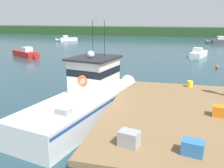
# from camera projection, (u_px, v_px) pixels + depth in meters

# --- Properties ---
(ground_plane) EXTENTS (200.00, 200.00, 0.00)m
(ground_plane) POSITION_uv_depth(u_px,v_px,m) (73.00, 126.00, 11.64)
(ground_plane) COLOR #23424C
(dock) EXTENTS (6.00, 9.00, 1.20)m
(dock) POSITION_uv_depth(u_px,v_px,m) (179.00, 114.00, 10.23)
(dock) COLOR #4C3D2D
(dock) RESTS_ON ground
(main_fishing_boat) EXTENTS (4.18, 9.96, 4.80)m
(main_fishing_boat) POSITION_uv_depth(u_px,v_px,m) (88.00, 98.00, 12.55)
(main_fishing_boat) COLOR white
(main_fishing_boat) RESTS_ON ground
(crate_single_far) EXTENTS (0.68, 0.56, 0.47)m
(crate_single_far) POSITION_uv_depth(u_px,v_px,m) (129.00, 138.00, 7.40)
(crate_single_far) COLOR #9E9EA3
(crate_single_far) RESTS_ON dock
(crate_stack_near_edge) EXTENTS (0.68, 0.56, 0.42)m
(crate_stack_near_edge) POSITION_uv_depth(u_px,v_px,m) (193.00, 147.00, 6.94)
(crate_stack_near_edge) COLOR #3370B2
(crate_stack_near_edge) RESTS_ON dock
(crate_single_by_cleat) EXTENTS (0.68, 0.55, 0.43)m
(crate_single_by_cleat) POSITION_uv_depth(u_px,v_px,m) (221.00, 111.00, 9.61)
(crate_single_by_cleat) COLOR orange
(crate_single_by_cleat) RESTS_ON dock
(bait_bucket) EXTENTS (0.32, 0.32, 0.34)m
(bait_bucket) POSITION_uv_depth(u_px,v_px,m) (190.00, 84.00, 13.74)
(bait_bucket) COLOR yellow
(bait_bucket) RESTS_ON dock
(moored_boat_outer_mooring) EXTENTS (2.61, 5.06, 1.27)m
(moored_boat_outer_mooring) POSITION_uv_depth(u_px,v_px,m) (198.00, 54.00, 31.42)
(moored_boat_outer_mooring) COLOR white
(moored_boat_outer_mooring) RESTS_ON ground
(moored_boat_mid_harbor) EXTENTS (5.74, 1.60, 1.45)m
(moored_boat_mid_harbor) POSITION_uv_depth(u_px,v_px,m) (222.00, 41.00, 47.68)
(moored_boat_mid_harbor) COLOR #4C4C51
(moored_boat_mid_harbor) RESTS_ON ground
(moored_boat_off_the_point) EXTENTS (5.03, 3.42, 1.32)m
(moored_boat_off_the_point) POSITION_uv_depth(u_px,v_px,m) (26.00, 54.00, 31.74)
(moored_boat_off_the_point) COLOR red
(moored_boat_off_the_point) RESTS_ON ground
(moored_boat_far_left) EXTENTS (4.22, 3.80, 1.21)m
(moored_boat_far_left) POSITION_uv_depth(u_px,v_px,m) (67.00, 39.00, 53.40)
(moored_boat_far_left) COLOR silver
(moored_boat_far_left) RESTS_ON ground
(mooring_buoy_outer) EXTENTS (0.35, 0.35, 0.35)m
(mooring_buoy_outer) POSITION_uv_depth(u_px,v_px,m) (217.00, 67.00, 24.64)
(mooring_buoy_outer) COLOR #EA5B19
(mooring_buoy_outer) RESTS_ON ground
(far_shoreline) EXTENTS (120.00, 8.00, 2.40)m
(far_shoreline) POSITION_uv_depth(u_px,v_px,m) (159.00, 31.00, 69.35)
(far_shoreline) COLOR #284723
(far_shoreline) RESTS_ON ground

